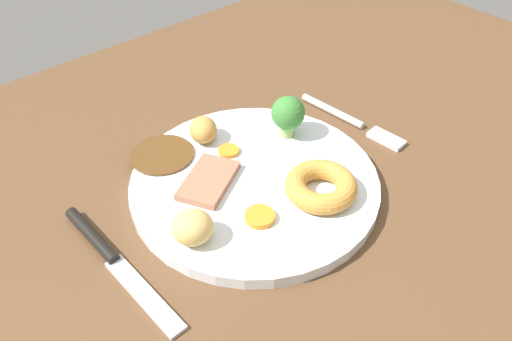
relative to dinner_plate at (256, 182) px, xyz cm
name	(u,v)px	position (x,y,z in cm)	size (l,w,h in cm)	color
dining_table	(271,213)	(0.21, 2.67, -2.50)	(120.00, 84.00, 3.60)	brown
dinner_plate	(256,182)	(0.00, 0.00, 0.00)	(26.76, 26.76, 1.40)	white
gravy_pool	(162,155)	(5.53, -9.74, 0.85)	(7.13, 7.13, 0.30)	#563819
meat_slice_main	(209,181)	(4.39, -2.60, 1.10)	(7.27, 4.45, 0.80)	#9E664C
yorkshire_pudding	(321,186)	(-3.34, 6.30, 1.79)	(7.46, 7.46, 2.17)	#C68938
roast_potato_left	(195,230)	(10.16, 3.13, 2.33)	(3.80, 3.95, 3.25)	#D8B260
roast_potato_right	(203,130)	(0.30, -9.02, 2.14)	(3.82, 3.17, 2.88)	#BC8C42
carrot_coin_front	(229,151)	(-0.49, -5.27, 0.93)	(2.37, 2.37, 0.45)	orange
carrot_coin_back	(260,217)	(3.74, 4.84, 1.01)	(3.00, 3.00, 0.62)	orange
broccoli_floret	(288,114)	(-7.80, -3.32, 3.64)	(3.93, 3.93, 5.08)	#8CB766
fork	(354,122)	(-16.91, -0.62, -0.31)	(2.68, 15.32, 0.90)	silver
knife	(110,256)	(16.92, -1.57, -0.25)	(2.01, 18.53, 1.20)	black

